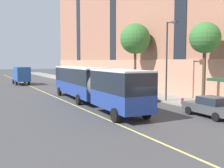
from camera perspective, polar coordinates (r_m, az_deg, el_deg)
name	(u,v)px	position (r m, az deg, el deg)	size (l,w,h in m)	color
ground_plane	(142,120)	(18.86, 6.61, -7.90)	(260.00, 260.00, 0.00)	#424244
sidewalk	(199,104)	(26.65, 18.37, -4.16)	(4.53, 160.00, 0.15)	gray
city_bus	(91,83)	(25.63, -4.64, 0.20)	(3.57, 18.92, 3.55)	navy
parked_car_darkgray_0	(211,107)	(21.14, 20.67, -4.63)	(2.00, 4.41, 1.56)	#4C4C51
parked_car_black_2	(70,80)	(48.52, -9.21, 0.89)	(1.96, 4.50, 1.56)	black
parked_car_white_3	(96,85)	(37.54, -3.43, -0.23)	(2.12, 4.63, 1.56)	silver
parked_car_black_5	(139,93)	(28.02, 5.86, -2.04)	(2.00, 4.23, 1.56)	black
box_truck	(21,75)	(49.70, -19.13, 1.93)	(2.36, 6.82, 3.17)	#285199
street_tree_mid_block	(205,39)	(26.18, 19.58, 9.28)	(2.89, 2.89, 7.66)	brown
street_tree_far_uptown	(135,39)	(35.36, 5.09, 9.73)	(4.02, 4.02, 9.03)	brown
street_lamp	(168,54)	(27.14, 12.11, 6.46)	(0.36, 1.48, 7.98)	#2D2D30
fire_hydrant	(182,101)	(25.63, 15.04, -3.49)	(0.42, 0.24, 0.72)	red
lane_centerline	(98,116)	(20.41, -3.04, -6.87)	(0.16, 140.00, 0.01)	#E0D66B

